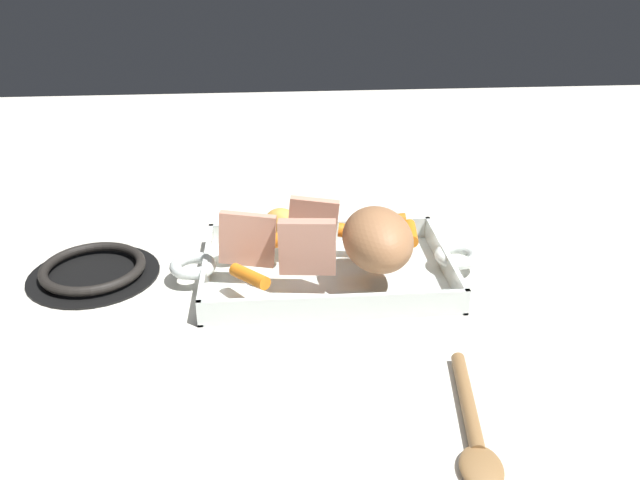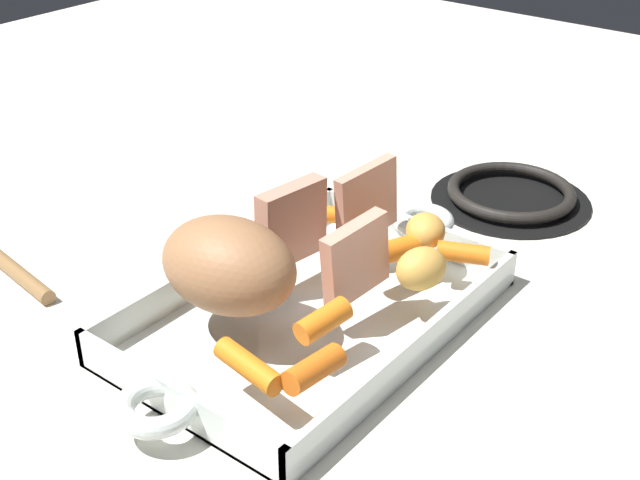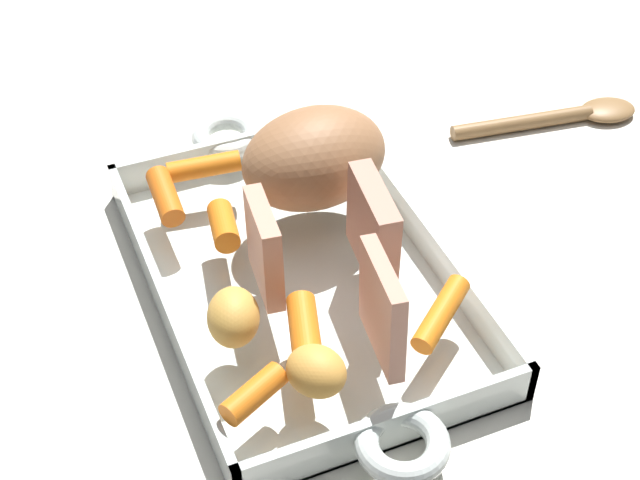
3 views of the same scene
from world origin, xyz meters
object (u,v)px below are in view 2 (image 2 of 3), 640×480
potato_golden_small (421,269)px  potato_halved (426,231)px  pork_roast (229,265)px  roast_slice_thin (292,223)px  baby_carrot_center_right (324,214)px  stove_burner_rear (511,195)px  baby_carrot_northwest (323,321)px  roast_slice_thick (356,259)px  baby_carrot_short (463,253)px  baby_carrot_center_left (249,366)px  baby_carrot_northeast (393,251)px  roasting_dish (312,312)px  baby_carrot_southwest (314,369)px  roast_slice_outer (367,202)px

potato_golden_small → potato_halved: size_ratio=1.12×
pork_roast → roast_slice_thin: pork_roast is taller
baby_carrot_center_right → stove_burner_rear: baby_carrot_center_right is taller
baby_carrot_northwest → roast_slice_thick: bearing=12.0°
baby_carrot_short → potato_golden_small: size_ratio=1.00×
baby_carrot_center_left → roast_slice_thin: bearing=29.2°
pork_roast → baby_carrot_center_left: size_ratio=1.97×
baby_carrot_short → baby_carrot_center_right: baby_carrot_center_right is taller
baby_carrot_northeast → stove_burner_rear: (0.26, -0.00, -0.04)m
roasting_dish → baby_carrot_northeast: 0.10m
baby_carrot_short → baby_carrot_center_right: (-0.02, 0.16, -0.00)m
potato_halved → baby_carrot_northwest: bearing=-176.7°
roasting_dish → roast_slice_thick: roast_slice_thick is taller
potato_golden_small → roasting_dish: bearing=129.5°
baby_carrot_northeast → baby_carrot_center_right: baby_carrot_northeast is taller
roasting_dish → baby_carrot_southwest: 0.14m
potato_halved → baby_carrot_center_left: bearing=-179.8°
pork_roast → baby_carrot_northwest: bearing=-77.9°
roasting_dish → baby_carrot_short: baby_carrot_short is taller
roast_slice_thin → stove_burner_rear: size_ratio=0.41×
roast_slice_thick → baby_carrot_center_left: roast_slice_thick is taller
roast_slice_outer → roast_slice_thick: bearing=-149.7°
pork_roast → baby_carrot_short: (0.20, -0.13, -0.03)m
baby_carrot_northwest → baby_carrot_center_right: (0.16, 0.12, -0.00)m
roasting_dish → roast_slice_thick: 0.07m
roasting_dish → stove_burner_rear: bearing=-5.1°
baby_carrot_southwest → baby_carrot_short: bearing=-0.2°
pork_roast → baby_carrot_short: 0.24m
roast_slice_thin → baby_carrot_northeast: 0.10m
baby_carrot_southwest → baby_carrot_center_left: (-0.03, 0.04, -0.00)m
baby_carrot_southwest → potato_golden_small: potato_golden_small is taller
baby_carrot_northwest → roasting_dish: bearing=46.6°
roast_slice_outer → baby_carrot_northeast: size_ratio=1.37×
baby_carrot_northeast → roast_slice_thin: bearing=124.6°
potato_halved → baby_carrot_northeast: bearing=168.8°
roast_slice_outer → potato_halved: bearing=-72.1°
roasting_dish → baby_carrot_center_left: bearing=-162.8°
roast_slice_thin → baby_carrot_short: (0.10, -0.14, -0.03)m
roast_slice_thick → baby_carrot_center_right: 0.15m
roast_slice_outer → roast_slice_thin: bearing=159.6°
baby_carrot_southwest → baby_carrot_short: baby_carrot_southwest is taller
baby_carrot_short → stove_burner_rear: baby_carrot_short is taller
roast_slice_thin → baby_carrot_short: roast_slice_thin is taller
baby_carrot_center_left → baby_carrot_northeast: bearing=2.6°
baby_carrot_short → baby_carrot_northeast: (-0.04, 0.06, 0.00)m
roast_slice_outer → baby_carrot_center_right: (-0.00, 0.05, -0.03)m
baby_carrot_southwest → baby_carrot_short: 0.24m
pork_roast → baby_carrot_northwest: 0.10m
roast_slice_outer → baby_carrot_southwest: 0.25m
roast_slice_thin → potato_halved: roast_slice_thin is taller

